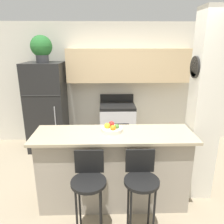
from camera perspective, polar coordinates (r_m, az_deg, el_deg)
name	(u,v)px	position (r m, az deg, el deg)	size (l,w,h in m)	color
ground_plane	(113,201)	(3.32, 0.37, -22.20)	(14.00, 14.00, 0.00)	gray
wall_back	(117,77)	(4.69, 1.40, 9.07)	(5.60, 0.38, 2.55)	silver
pillar_right	(204,110)	(3.15, 22.95, 0.53)	(0.38, 0.32, 2.55)	silver
counter_bar	(113,169)	(3.02, 0.39, -14.55)	(2.04, 0.63, 1.03)	gray
refrigerator	(47,107)	(4.64, -16.63, 1.27)	(0.74, 0.72, 1.78)	black
stove_range	(117,125)	(4.67, 1.37, -3.38)	(0.72, 0.60, 1.07)	silver
bar_stool_left	(89,182)	(2.51, -6.05, -17.74)	(0.39, 0.39, 1.00)	black
bar_stool_right	(141,181)	(2.53, 7.59, -17.48)	(0.39, 0.39, 1.00)	black
potted_plant_on_fridge	(41,48)	(4.47, -17.96, 15.72)	(0.40, 0.40, 0.50)	#4C4C51
fruit_bowl	(112,128)	(2.83, -0.04, -4.32)	(0.28, 0.28, 0.12)	silver
trash_bin	(76,143)	(4.53, -9.38, -8.04)	(0.28, 0.28, 0.38)	black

